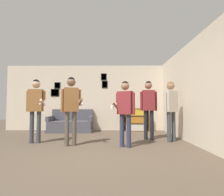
{
  "coord_description": "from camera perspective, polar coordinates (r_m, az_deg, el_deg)",
  "views": [
    {
      "loc": [
        0.61,
        -3.22,
        0.96
      ],
      "look_at": [
        0.57,
        2.01,
        1.23
      ],
      "focal_mm": 28.0,
      "sensor_mm": 36.0,
      "label": 1
    }
  ],
  "objects": [
    {
      "name": "drinking_cup",
      "position": [
        7.09,
        6.02,
        -2.98
      ],
      "size": [
        0.08,
        0.08,
        0.12
      ],
      "color": "white",
      "rests_on": "bookshelf"
    },
    {
      "name": "person_spectator_near_bookshelf",
      "position": [
        5.32,
        11.85,
        -1.64
      ],
      "size": [
        0.5,
        0.23,
        1.74
      ],
      "color": "black",
      "rests_on": "ground_plane"
    },
    {
      "name": "person_player_foreground_left",
      "position": [
        5.13,
        -23.64,
        -1.65
      ],
      "size": [
        0.52,
        0.45,
        1.71
      ],
      "color": "#3D4247",
      "rests_on": "ground_plane"
    },
    {
      "name": "person_watcher_holding_cup",
      "position": [
        4.25,
        4.32,
        -2.79
      ],
      "size": [
        0.58,
        0.35,
        1.6
      ],
      "color": "#2D334C",
      "rests_on": "ground_plane"
    },
    {
      "name": "couch",
      "position": [
        7.09,
        -13.25,
        -8.31
      ],
      "size": [
        1.71,
        0.8,
        0.87
      ],
      "color": "#4C4C56",
      "rests_on": "ground_plane"
    },
    {
      "name": "wall_right",
      "position": [
        5.65,
        21.98,
        1.22
      ],
      "size": [
        0.06,
        6.43,
        2.7
      ],
      "color": "beige",
      "rests_on": "ground_plane"
    },
    {
      "name": "floor_lamp",
      "position": [
        7.06,
        -24.1,
        -0.72
      ],
      "size": [
        0.49,
        0.28,
        1.54
      ],
      "color": "#ADA89E",
      "rests_on": "ground_plane"
    },
    {
      "name": "person_spectator_far_right",
      "position": [
        5.16,
        18.68,
        -2.01
      ],
      "size": [
        0.44,
        0.35,
        1.68
      ],
      "color": "#3D4247",
      "rests_on": "ground_plane"
    },
    {
      "name": "bookshelf",
      "position": [
        7.14,
        7.87,
        -7.05
      ],
      "size": [
        1.01,
        0.3,
        0.9
      ],
      "color": "brown",
      "rests_on": "ground_plane"
    },
    {
      "name": "wall_back",
      "position": [
        7.32,
        -4.4,
        0.13
      ],
      "size": [
        7.71,
        0.08,
        2.7
      ],
      "color": "beige",
      "rests_on": "ground_plane"
    },
    {
      "name": "ground_plane",
      "position": [
        3.42,
        -10.45,
        -19.22
      ],
      "size": [
        20.0,
        20.0,
        0.0
      ],
      "primitive_type": "plane",
      "color": "brown"
    },
    {
      "name": "person_player_foreground_center",
      "position": [
        4.5,
        -13.25,
        -1.59
      ],
      "size": [
        0.58,
        0.41,
        1.72
      ],
      "color": "brown",
      "rests_on": "ground_plane"
    }
  ]
}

